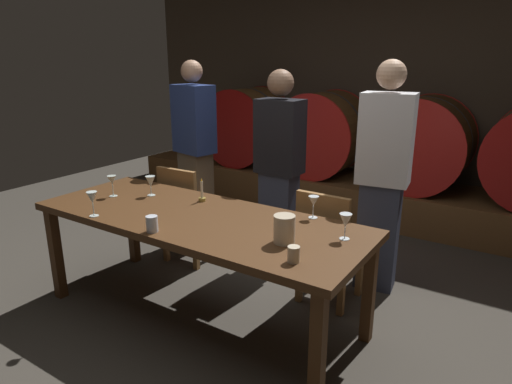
{
  "coord_description": "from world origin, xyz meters",
  "views": [
    {
      "loc": [
        1.65,
        -2.26,
        1.79
      ],
      "look_at": [
        -0.03,
        0.32,
        0.85
      ],
      "focal_mm": 31.45,
      "sensor_mm": 36.0,
      "label": 1
    }
  ],
  "objects_px": {
    "wine_glass_center": "(92,198)",
    "wine_barrel_center_right": "(422,144)",
    "wine_barrel_far_left": "(248,126)",
    "cup_left": "(152,224)",
    "chair_left": "(186,210)",
    "wine_glass_far_left": "(112,181)",
    "wine_glass_left": "(150,182)",
    "cup_right": "(294,254)",
    "pitcher": "(284,229)",
    "candle_center": "(202,195)",
    "wine_glass_right": "(314,202)",
    "dining_table": "(197,226)",
    "wine_glass_far_right": "(345,221)",
    "guest_left": "(195,153)",
    "wine_barrel_center_left": "(323,134)",
    "chair_right": "(327,242)",
    "guest_center": "(279,168)",
    "guest_right": "(383,177)"
  },
  "relations": [
    {
      "from": "chair_left",
      "to": "cup_left",
      "type": "height_order",
      "value": "chair_left"
    },
    {
      "from": "chair_right",
      "to": "guest_center",
      "type": "xyz_separation_m",
      "value": [
        -0.66,
        0.42,
        0.38
      ]
    },
    {
      "from": "candle_center",
      "to": "guest_center",
      "type": "bearing_deg",
      "value": 77.83
    },
    {
      "from": "dining_table",
      "to": "wine_glass_far_right",
      "type": "bearing_deg",
      "value": 9.41
    },
    {
      "from": "candle_center",
      "to": "cup_right",
      "type": "relative_size",
      "value": 2.05
    },
    {
      "from": "wine_barrel_center_right",
      "to": "guest_center",
      "type": "height_order",
      "value": "guest_center"
    },
    {
      "from": "chair_left",
      "to": "wine_glass_far_left",
      "type": "height_order",
      "value": "wine_glass_far_left"
    },
    {
      "from": "guest_center",
      "to": "cup_right",
      "type": "relative_size",
      "value": 19.51
    },
    {
      "from": "wine_barrel_far_left",
      "to": "cup_left",
      "type": "height_order",
      "value": "wine_barrel_far_left"
    },
    {
      "from": "guest_right",
      "to": "wine_barrel_center_right",
      "type": "bearing_deg",
      "value": -93.82
    },
    {
      "from": "candle_center",
      "to": "wine_glass_right",
      "type": "bearing_deg",
      "value": 8.44
    },
    {
      "from": "dining_table",
      "to": "wine_glass_right",
      "type": "relative_size",
      "value": 15.58
    },
    {
      "from": "candle_center",
      "to": "guest_right",
      "type": "bearing_deg",
      "value": 38.84
    },
    {
      "from": "chair_right",
      "to": "guest_center",
      "type": "distance_m",
      "value": 0.87
    },
    {
      "from": "wine_glass_far_right",
      "to": "guest_center",
      "type": "bearing_deg",
      "value": 136.76
    },
    {
      "from": "wine_barrel_center_right",
      "to": "candle_center",
      "type": "relative_size",
      "value": 5.65
    },
    {
      "from": "wine_glass_left",
      "to": "cup_left",
      "type": "relative_size",
      "value": 1.52
    },
    {
      "from": "wine_glass_far_left",
      "to": "cup_left",
      "type": "xyz_separation_m",
      "value": [
        0.77,
        -0.35,
        -0.07
      ]
    },
    {
      "from": "chair_right",
      "to": "cup_right",
      "type": "relative_size",
      "value": 10.18
    },
    {
      "from": "wine_barrel_center_left",
      "to": "cup_left",
      "type": "relative_size",
      "value": 9.95
    },
    {
      "from": "chair_left",
      "to": "wine_glass_far_left",
      "type": "relative_size",
      "value": 5.45
    },
    {
      "from": "guest_left",
      "to": "candle_center",
      "type": "height_order",
      "value": "guest_left"
    },
    {
      "from": "pitcher",
      "to": "wine_glass_far_left",
      "type": "distance_m",
      "value": 1.52
    },
    {
      "from": "wine_barrel_far_left",
      "to": "wine_glass_left",
      "type": "bearing_deg",
      "value": -71.64
    },
    {
      "from": "guest_center",
      "to": "candle_center",
      "type": "bearing_deg",
      "value": 78.17
    },
    {
      "from": "wine_glass_right",
      "to": "dining_table",
      "type": "bearing_deg",
      "value": -150.06
    },
    {
      "from": "wine_barrel_center_right",
      "to": "chair_left",
      "type": "height_order",
      "value": "wine_barrel_center_right"
    },
    {
      "from": "guest_right",
      "to": "wine_glass_right",
      "type": "height_order",
      "value": "guest_right"
    },
    {
      "from": "wine_glass_center",
      "to": "wine_barrel_center_right",
      "type": "bearing_deg",
      "value": 66.63
    },
    {
      "from": "wine_barrel_center_right",
      "to": "wine_glass_far_left",
      "type": "distance_m",
      "value": 3.19
    },
    {
      "from": "guest_center",
      "to": "guest_right",
      "type": "height_order",
      "value": "guest_right"
    },
    {
      "from": "pitcher",
      "to": "wine_barrel_center_right",
      "type": "bearing_deg",
      "value": 88.49
    },
    {
      "from": "wine_glass_far_left",
      "to": "wine_glass_left",
      "type": "height_order",
      "value": "wine_glass_far_left"
    },
    {
      "from": "guest_left",
      "to": "wine_glass_far_left",
      "type": "distance_m",
      "value": 1.05
    },
    {
      "from": "chair_left",
      "to": "wine_glass_center",
      "type": "xyz_separation_m",
      "value": [
        0.11,
        -1.02,
        0.4
      ]
    },
    {
      "from": "wine_barrel_center_left",
      "to": "wine_glass_far_left",
      "type": "height_order",
      "value": "wine_barrel_center_left"
    },
    {
      "from": "dining_table",
      "to": "candle_center",
      "type": "distance_m",
      "value": 0.33
    },
    {
      "from": "pitcher",
      "to": "candle_center",
      "type": "bearing_deg",
      "value": 159.36
    },
    {
      "from": "chair_left",
      "to": "cup_right",
      "type": "relative_size",
      "value": 10.18
    },
    {
      "from": "chair_right",
      "to": "wine_glass_far_right",
      "type": "height_order",
      "value": "wine_glass_far_right"
    },
    {
      "from": "chair_left",
      "to": "candle_center",
      "type": "bearing_deg",
      "value": 141.04
    },
    {
      "from": "dining_table",
      "to": "wine_glass_left",
      "type": "bearing_deg",
      "value": 165.11
    },
    {
      "from": "candle_center",
      "to": "wine_glass_far_right",
      "type": "bearing_deg",
      "value": -4.86
    },
    {
      "from": "chair_right",
      "to": "wine_glass_right",
      "type": "relative_size",
      "value": 5.89
    },
    {
      "from": "guest_left",
      "to": "cup_left",
      "type": "height_order",
      "value": "guest_left"
    },
    {
      "from": "wine_glass_far_left",
      "to": "wine_barrel_far_left",
      "type": "bearing_deg",
      "value": 102.9
    },
    {
      "from": "pitcher",
      "to": "guest_left",
      "type": "bearing_deg",
      "value": 145.42
    },
    {
      "from": "candle_center",
      "to": "wine_barrel_center_right",
      "type": "bearing_deg",
      "value": 69.01
    },
    {
      "from": "candle_center",
      "to": "wine_glass_right",
      "type": "relative_size",
      "value": 1.18
    },
    {
      "from": "guest_left",
      "to": "wine_glass_right",
      "type": "xyz_separation_m",
      "value": [
        1.56,
        -0.65,
        -0.02
      ]
    }
  ]
}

